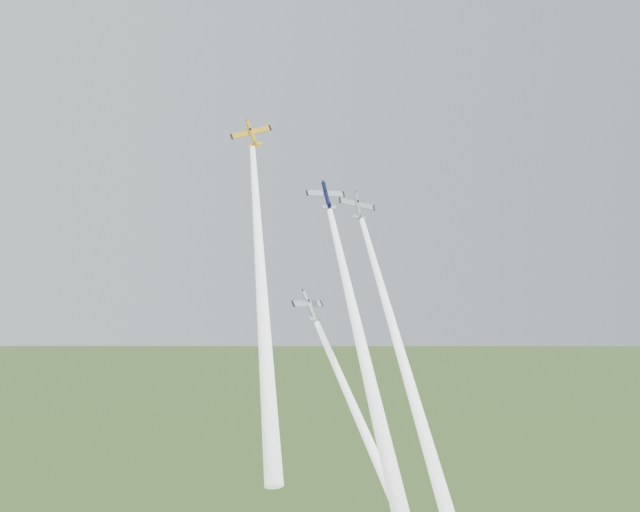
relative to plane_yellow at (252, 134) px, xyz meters
The scene contains 8 objects.
plane_yellow is the anchor object (origin of this frame).
smoke_trail_yellow 33.01m from the plane_yellow, 104.37° to the right, with size 2.63×2.63×59.61m, color white, non-canonical shape.
plane_navy 17.65m from the plane_yellow, 39.94° to the right, with size 7.01×6.95×1.10m, color #0D123D, non-canonical shape.
smoke_trail_navy 45.56m from the plane_yellow, 69.85° to the right, with size 2.63×2.63×54.57m, color white, non-canonical shape.
plane_silver_right 23.84m from the plane_yellow, ahead, with size 7.43×7.37×1.16m, color #A5ADB3, non-canonical shape.
smoke_trail_silver_right 52.17m from the plane_yellow, 45.88° to the right, with size 2.63×2.63×67.78m, color white, non-canonical shape.
plane_silver_low 32.54m from the plane_yellow, 59.59° to the right, with size 6.96×6.90×1.09m, color #B4BAC3, non-canonical shape.
smoke_trail_silver_low 67.65m from the plane_yellow, 64.96° to the right, with size 2.63×2.63×64.37m, color white, non-canonical shape.
Camera 1 is at (-55.61, -127.54, 88.82)m, focal length 45.00 mm.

